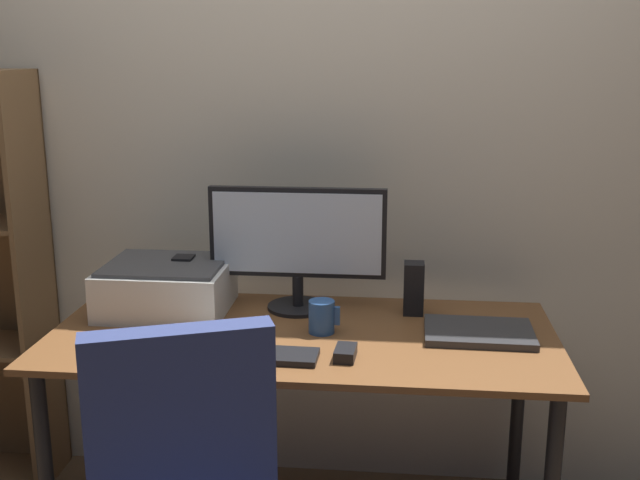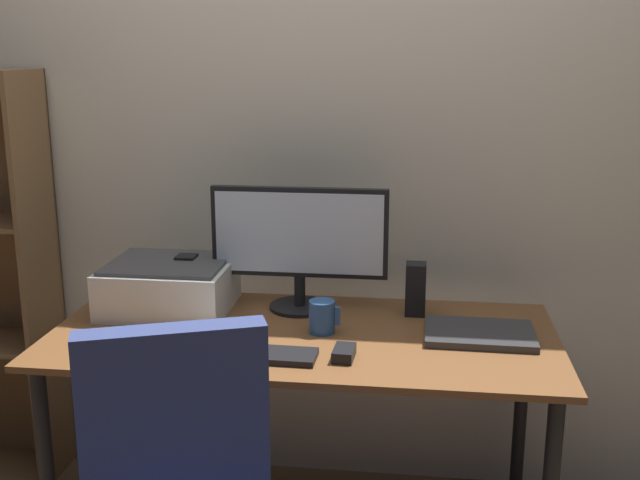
% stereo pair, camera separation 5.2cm
% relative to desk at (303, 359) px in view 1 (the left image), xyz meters
% --- Properties ---
extents(back_wall, '(6.40, 0.10, 2.60)m').
position_rel_desk_xyz_m(back_wall, '(0.00, 0.53, 0.65)').
color(back_wall, beige).
rests_on(back_wall, ground).
extents(desk, '(1.52, 0.71, 0.74)m').
position_rel_desk_xyz_m(desk, '(0.00, 0.00, 0.00)').
color(desk, brown).
rests_on(desk, ground).
extents(monitor, '(0.57, 0.20, 0.40)m').
position_rel_desk_xyz_m(monitor, '(-0.04, 0.21, 0.32)').
color(monitor, black).
rests_on(monitor, desk).
extents(keyboard, '(0.29, 0.12, 0.02)m').
position_rel_desk_xyz_m(keyboard, '(-0.08, -0.21, 0.09)').
color(keyboard, black).
rests_on(keyboard, desk).
extents(mouse, '(0.06, 0.10, 0.03)m').
position_rel_desk_xyz_m(mouse, '(0.14, -0.19, 0.10)').
color(mouse, black).
rests_on(mouse, desk).
extents(coffee_mug, '(0.09, 0.08, 0.10)m').
position_rel_desk_xyz_m(coffee_mug, '(0.06, 0.01, 0.14)').
color(coffee_mug, '#285193').
rests_on(coffee_mug, desk).
extents(laptop, '(0.32, 0.24, 0.02)m').
position_rel_desk_xyz_m(laptop, '(0.53, 0.03, 0.10)').
color(laptop, '#2D2D30').
rests_on(laptop, desk).
extents(speaker_left, '(0.06, 0.07, 0.17)m').
position_rel_desk_xyz_m(speaker_left, '(-0.42, 0.21, 0.17)').
color(speaker_left, black).
rests_on(speaker_left, desk).
extents(speaker_right, '(0.06, 0.07, 0.17)m').
position_rel_desk_xyz_m(speaker_right, '(0.33, 0.21, 0.17)').
color(speaker_right, black).
rests_on(speaker_right, desk).
extents(printer, '(0.40, 0.34, 0.16)m').
position_rel_desk_xyz_m(printer, '(-0.46, 0.16, 0.17)').
color(printer, silver).
rests_on(printer, desk).
extents(paper_sheet, '(0.28, 0.34, 0.00)m').
position_rel_desk_xyz_m(paper_sheet, '(-0.23, -0.24, 0.09)').
color(paper_sheet, white).
rests_on(paper_sheet, desk).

